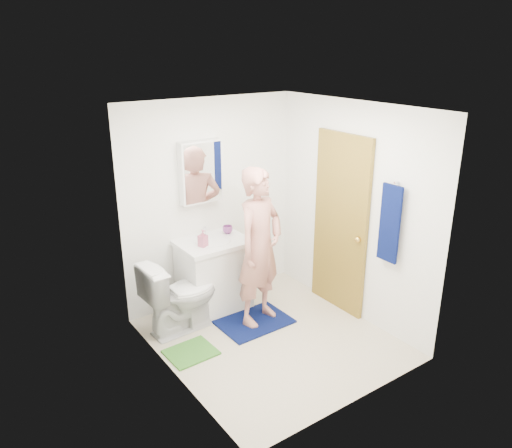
% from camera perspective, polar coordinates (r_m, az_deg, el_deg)
% --- Properties ---
extents(floor, '(2.20, 2.40, 0.02)m').
position_cam_1_polar(floor, '(5.42, 1.77, -13.05)').
color(floor, beige).
rests_on(floor, ground).
extents(ceiling, '(2.20, 2.40, 0.02)m').
position_cam_1_polar(ceiling, '(4.57, 2.10, 13.27)').
color(ceiling, white).
rests_on(ceiling, ground).
extents(wall_back, '(2.20, 0.02, 2.40)m').
position_cam_1_polar(wall_back, '(5.82, -5.24, 2.49)').
color(wall_back, white).
rests_on(wall_back, ground).
extents(wall_front, '(2.20, 0.02, 2.40)m').
position_cam_1_polar(wall_front, '(4.05, 12.30, -6.04)').
color(wall_front, white).
rests_on(wall_front, ground).
extents(wall_left, '(0.02, 2.40, 2.40)m').
position_cam_1_polar(wall_left, '(4.34, -9.93, -4.03)').
color(wall_left, white).
rests_on(wall_left, ground).
extents(wall_right, '(0.02, 2.40, 2.40)m').
position_cam_1_polar(wall_right, '(5.57, 11.10, 1.35)').
color(wall_right, white).
rests_on(wall_right, ground).
extents(vanity_cabinet, '(0.75, 0.55, 0.80)m').
position_cam_1_polar(vanity_cabinet, '(5.81, -4.81, -6.04)').
color(vanity_cabinet, white).
rests_on(vanity_cabinet, floor).
extents(countertop, '(0.79, 0.59, 0.05)m').
position_cam_1_polar(countertop, '(5.64, -4.94, -2.15)').
color(countertop, white).
rests_on(countertop, vanity_cabinet).
extents(sink_basin, '(0.40, 0.40, 0.03)m').
position_cam_1_polar(sink_basin, '(5.63, -4.94, -2.01)').
color(sink_basin, white).
rests_on(sink_basin, countertop).
extents(faucet, '(0.03, 0.03, 0.12)m').
position_cam_1_polar(faucet, '(5.75, -5.87, -0.81)').
color(faucet, silver).
rests_on(faucet, countertop).
extents(medicine_cabinet, '(0.50, 0.12, 0.70)m').
position_cam_1_polar(medicine_cabinet, '(5.59, -6.35, 5.95)').
color(medicine_cabinet, white).
rests_on(medicine_cabinet, wall_back).
extents(mirror_panel, '(0.46, 0.01, 0.66)m').
position_cam_1_polar(mirror_panel, '(5.53, -6.03, 5.83)').
color(mirror_panel, white).
rests_on(mirror_panel, wall_back).
extents(door, '(0.05, 0.80, 2.05)m').
position_cam_1_polar(door, '(5.69, 9.60, 0.00)').
color(door, olive).
rests_on(door, ground).
extents(door_knob, '(0.07, 0.07, 0.07)m').
position_cam_1_polar(door_knob, '(5.48, 11.57, -1.76)').
color(door_knob, gold).
rests_on(door_knob, door).
extents(towel, '(0.03, 0.24, 0.80)m').
position_cam_1_polar(towel, '(5.14, 15.04, 0.03)').
color(towel, '#07124A').
rests_on(towel, wall_right).
extents(towel_hook, '(0.06, 0.02, 0.02)m').
position_cam_1_polar(towel_hook, '(5.05, 15.76, 4.61)').
color(towel_hook, silver).
rests_on(towel_hook, wall_right).
extents(toilet, '(0.84, 0.51, 0.83)m').
position_cam_1_polar(toilet, '(5.43, -8.61, -8.01)').
color(toilet, white).
rests_on(toilet, floor).
extents(bath_mat, '(0.79, 0.57, 0.02)m').
position_cam_1_polar(bath_mat, '(5.68, -0.21, -11.10)').
color(bath_mat, '#07124A').
rests_on(bath_mat, floor).
extents(green_rug, '(0.49, 0.42, 0.02)m').
position_cam_1_polar(green_rug, '(5.23, -7.44, -14.34)').
color(green_rug, '#40862C').
rests_on(green_rug, floor).
extents(soap_dispenser, '(0.11, 0.11, 0.19)m').
position_cam_1_polar(soap_dispenser, '(5.46, -6.10, -1.62)').
color(soap_dispenser, '#B85673').
rests_on(soap_dispenser, countertop).
extents(toothbrush_cup, '(0.13, 0.13, 0.09)m').
position_cam_1_polar(toothbrush_cup, '(5.82, -3.27, -0.64)').
color(toothbrush_cup, '#833B83').
rests_on(toothbrush_cup, countertop).
extents(man, '(0.73, 0.59, 1.74)m').
position_cam_1_polar(man, '(5.32, 0.42, -2.66)').
color(man, tan).
rests_on(man, bath_mat).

